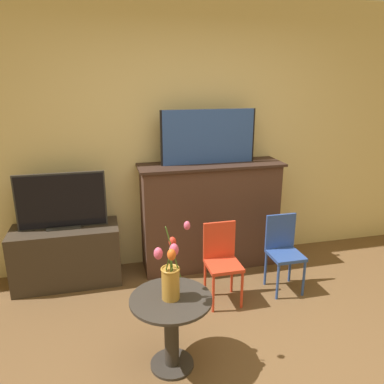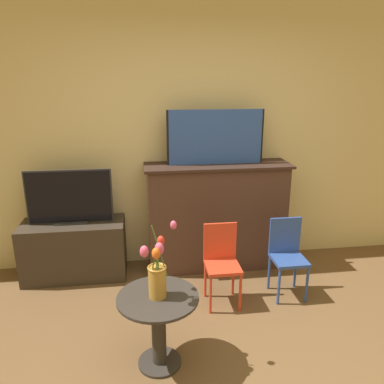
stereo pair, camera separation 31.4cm
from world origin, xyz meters
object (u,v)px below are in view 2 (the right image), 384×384
object	(u,v)px
chair_red	(221,259)
vase_tulips	(157,273)
painting	(216,137)
chair_blue	(287,252)
tv_monitor	(70,198)

from	to	relation	value
chair_red	vase_tulips	distance (m)	0.98
painting	chair_blue	distance (m)	1.28
tv_monitor	vase_tulips	bearing A→B (deg)	-60.47
painting	tv_monitor	world-z (taller)	painting
painting	chair_red	bearing A→B (deg)	-95.46
painting	chair_red	world-z (taller)	painting
tv_monitor	chair_red	distance (m)	1.56
painting	vase_tulips	size ratio (longest dim) A/B	1.80
painting	vase_tulips	distance (m)	1.68
tv_monitor	vase_tulips	distance (m)	1.57
chair_blue	vase_tulips	world-z (taller)	vase_tulips
painting	chair_red	distance (m)	1.18
chair_red	painting	bearing A→B (deg)	84.54
chair_red	vase_tulips	world-z (taller)	vase_tulips
chair_red	chair_blue	distance (m)	0.62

